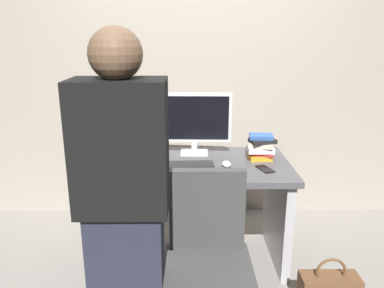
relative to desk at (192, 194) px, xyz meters
name	(u,v)px	position (x,y,z in m)	size (l,w,h in m)	color
ground_plane	(192,256)	(0.00, 0.00, -0.51)	(9.00, 9.00, 0.00)	gray
wall_back	(191,46)	(0.00, 0.82, 0.99)	(6.40, 0.10, 3.00)	#9E9384
desk	(192,194)	(0.00, 0.00, 0.00)	(1.36, 0.76, 0.74)	#4C4C51
office_chair	(208,272)	(0.07, -0.82, -0.08)	(0.52, 0.52, 0.94)	black
person_at_desk	(124,211)	(-0.31, -0.95, 0.34)	(0.40, 0.24, 1.64)	#262838
monitor	(194,120)	(0.02, 0.20, 0.49)	(0.54, 0.15, 0.46)	silver
keyboard	(182,165)	(-0.07, -0.08, 0.24)	(0.43, 0.13, 0.02)	#262626
mouse	(227,164)	(0.23, -0.08, 0.25)	(0.06, 0.10, 0.03)	white
cup_near_keyboard	(121,161)	(-0.48, -0.09, 0.28)	(0.07, 0.07, 0.09)	#3372B2
cup_by_monitor	(126,148)	(-0.49, 0.21, 0.28)	(0.07, 0.07, 0.09)	silver
book_stack	(261,147)	(0.49, 0.06, 0.33)	(0.20, 0.17, 0.18)	gold
cell_phone	(265,169)	(0.48, -0.14, 0.24)	(0.07, 0.14, 0.01)	black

